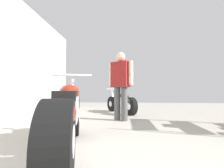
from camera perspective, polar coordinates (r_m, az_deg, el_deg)
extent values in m
plane|color=#A8A399|center=(3.65, 7.20, -14.03)|extent=(15.63, 15.63, 0.00)
cube|color=#B7B5AD|center=(4.57, -32.35, 8.24)|extent=(0.08, 7.16, 3.11)
cylinder|color=black|center=(2.82, -13.84, -10.50)|extent=(0.39, 0.69, 0.66)
cylinder|color=silver|center=(2.82, -13.84, -10.50)|extent=(0.30, 0.30, 0.25)
cylinder|color=black|center=(1.37, -18.41, -18.61)|extent=(0.39, 0.69, 0.66)
cylinder|color=silver|center=(1.37, -18.41, -18.61)|extent=(0.30, 0.30, 0.25)
cube|color=silver|center=(2.07, -15.23, -8.13)|extent=(0.40, 0.70, 0.29)
ellipsoid|color=maroon|center=(2.28, -14.63, -3.01)|extent=(0.39, 0.58, 0.23)
cube|color=black|center=(1.87, -15.69, -3.95)|extent=(0.34, 0.53, 0.10)
ellipsoid|color=maroon|center=(1.38, -17.95, -9.84)|extent=(0.37, 0.50, 0.25)
cylinder|color=silver|center=(2.76, -13.82, -4.28)|extent=(0.11, 0.26, 0.59)
cylinder|color=silver|center=(2.73, -13.79, 3.03)|extent=(0.62, 0.19, 0.04)
cylinder|color=silver|center=(1.83, -20.98, -17.67)|extent=(0.23, 0.57, 0.09)
cylinder|color=black|center=(6.18, 0.08, -6.94)|extent=(0.42, 0.55, 0.55)
cylinder|color=silver|center=(6.18, 0.08, -6.94)|extent=(0.25, 0.26, 0.21)
cylinder|color=black|center=(5.10, 6.56, -7.75)|extent=(0.42, 0.55, 0.55)
cylinder|color=silver|center=(5.10, 6.56, -7.75)|extent=(0.25, 0.26, 0.21)
cube|color=silver|center=(5.62, 3.00, -5.74)|extent=(0.46, 0.58, 0.24)
ellipsoid|color=#1E4728|center=(5.78, 2.05, -4.13)|extent=(0.43, 0.50, 0.19)
cube|color=black|center=(5.48, 3.81, -4.46)|extent=(0.38, 0.45, 0.09)
ellipsoid|color=#1E4728|center=(5.13, 6.28, -5.80)|extent=(0.39, 0.44, 0.21)
cylinder|color=silver|center=(6.14, 0.23, -4.55)|extent=(0.15, 0.21, 0.50)
cylinder|color=silver|center=(6.10, 0.38, -1.81)|extent=(0.47, 0.31, 0.03)
cylinder|color=silver|center=(5.36, 3.28, -8.43)|extent=(0.31, 0.44, 0.08)
cylinder|color=#4C4C4C|center=(4.09, 4.34, -6.94)|extent=(0.22, 0.22, 0.84)
cylinder|color=#4C4C4C|center=(4.20, 1.87, -6.84)|extent=(0.22, 0.22, 0.84)
cube|color=maroon|center=(4.16, 3.06, 3.33)|extent=(0.53, 0.45, 0.64)
cylinder|color=beige|center=(4.02, 6.56, 3.95)|extent=(0.16, 0.16, 0.59)
cylinder|color=beige|center=(4.32, -0.19, 3.44)|extent=(0.16, 0.16, 0.59)
sphere|color=beige|center=(4.23, 3.04, 9.52)|extent=(0.23, 0.23, 0.23)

